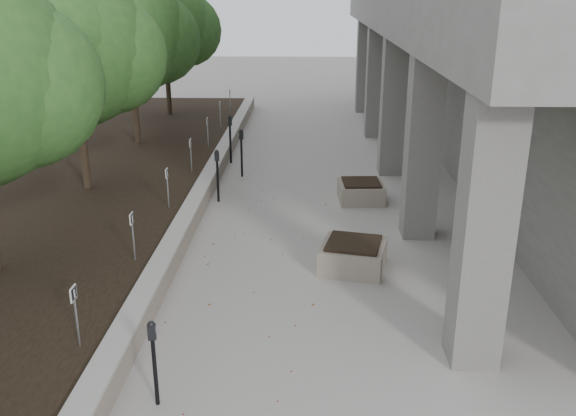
# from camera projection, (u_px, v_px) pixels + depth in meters

# --- Properties ---
(ground) EXTENTS (90.00, 90.00, 0.00)m
(ground) POSITION_uv_depth(u_px,v_px,m) (239.00, 394.00, 8.52)
(ground) COLOR #A39D96
(ground) RESTS_ON ground
(retaining_wall) EXTENTS (0.39, 26.00, 0.50)m
(retaining_wall) POSITION_uv_depth(u_px,v_px,m) (208.00, 183.00, 16.96)
(retaining_wall) COLOR gray
(retaining_wall) RESTS_ON ground
(planting_bed) EXTENTS (7.00, 26.00, 0.40)m
(planting_bed) POSITION_uv_depth(u_px,v_px,m) (76.00, 183.00, 17.10)
(planting_bed) COLOR black
(planting_bed) RESTS_ON ground
(crabapple_tree_3) EXTENTS (4.60, 4.00, 5.44)m
(crabapple_tree_3) POSITION_uv_depth(u_px,v_px,m) (76.00, 82.00, 15.15)
(crabapple_tree_3) COLOR #2A5A22
(crabapple_tree_3) RESTS_ON planting_bed
(crabapple_tree_4) EXTENTS (4.60, 4.00, 5.44)m
(crabapple_tree_4) POSITION_uv_depth(u_px,v_px,m) (131.00, 60.00, 19.86)
(crabapple_tree_4) COLOR #2A5A22
(crabapple_tree_4) RESTS_ON planting_bed
(crabapple_tree_5) EXTENTS (4.60, 4.00, 5.44)m
(crabapple_tree_5) POSITION_uv_depth(u_px,v_px,m) (166.00, 46.00, 24.57)
(crabapple_tree_5) COLOR #2A5A22
(crabapple_tree_5) RESTS_ON planting_bed
(parking_sign_2) EXTENTS (0.04, 0.22, 0.96)m
(parking_sign_2) POSITION_uv_depth(u_px,v_px,m) (76.00, 317.00, 8.77)
(parking_sign_2) COLOR black
(parking_sign_2) RESTS_ON planting_bed
(parking_sign_3) EXTENTS (0.04, 0.22, 0.96)m
(parking_sign_3) POSITION_uv_depth(u_px,v_px,m) (133.00, 237.00, 11.59)
(parking_sign_3) COLOR black
(parking_sign_3) RESTS_ON planting_bed
(parking_sign_4) EXTENTS (0.04, 0.22, 0.96)m
(parking_sign_4) POSITION_uv_depth(u_px,v_px,m) (168.00, 188.00, 14.42)
(parking_sign_4) COLOR black
(parking_sign_4) RESTS_ON planting_bed
(parking_sign_5) EXTENTS (0.04, 0.22, 0.96)m
(parking_sign_5) POSITION_uv_depth(u_px,v_px,m) (191.00, 156.00, 17.24)
(parking_sign_5) COLOR black
(parking_sign_5) RESTS_ON planting_bed
(parking_sign_6) EXTENTS (0.04, 0.22, 0.96)m
(parking_sign_6) POSITION_uv_depth(u_px,v_px,m) (208.00, 132.00, 20.07)
(parking_sign_6) COLOR black
(parking_sign_6) RESTS_ON planting_bed
(parking_sign_7) EXTENTS (0.04, 0.22, 0.96)m
(parking_sign_7) POSITION_uv_depth(u_px,v_px,m) (220.00, 114.00, 22.89)
(parking_sign_7) COLOR black
(parking_sign_7) RESTS_ON planting_bed
(parking_sign_8) EXTENTS (0.04, 0.22, 0.96)m
(parking_sign_8) POSITION_uv_depth(u_px,v_px,m) (230.00, 101.00, 25.72)
(parking_sign_8) COLOR black
(parking_sign_8) RESTS_ON planting_bed
(parking_meter_2) EXTENTS (0.14, 0.11, 1.27)m
(parking_meter_2) POSITION_uv_depth(u_px,v_px,m) (154.00, 363.00, 8.11)
(parking_meter_2) COLOR black
(parking_meter_2) RESTS_ON ground
(parking_meter_3) EXTENTS (0.15, 0.12, 1.40)m
(parking_meter_3) POSITION_uv_depth(u_px,v_px,m) (218.00, 176.00, 15.98)
(parking_meter_3) COLOR black
(parking_meter_3) RESTS_ON ground
(parking_meter_4) EXTENTS (0.17, 0.13, 1.54)m
(parking_meter_4) POSITION_uv_depth(u_px,v_px,m) (230.00, 139.00, 19.57)
(parking_meter_4) COLOR black
(parking_meter_4) RESTS_ON ground
(parking_meter_5) EXTENTS (0.17, 0.14, 1.43)m
(parking_meter_5) POSITION_uv_depth(u_px,v_px,m) (242.00, 153.00, 18.15)
(parking_meter_5) COLOR black
(parking_meter_5) RESTS_ON ground
(planter_front) EXTENTS (1.45, 1.45, 0.57)m
(planter_front) POSITION_uv_depth(u_px,v_px,m) (353.00, 255.00, 12.27)
(planter_front) COLOR gray
(planter_front) RESTS_ON ground
(planter_back) EXTENTS (1.20, 1.20, 0.53)m
(planter_back) POSITION_uv_depth(u_px,v_px,m) (361.00, 191.00, 16.21)
(planter_back) COLOR gray
(planter_back) RESTS_ON ground
(berry_scatter) EXTENTS (3.30, 14.10, 0.02)m
(berry_scatter) POSITION_uv_depth(u_px,v_px,m) (259.00, 249.00, 13.22)
(berry_scatter) COLOR maroon
(berry_scatter) RESTS_ON ground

